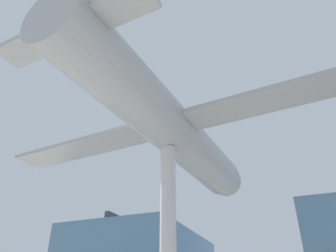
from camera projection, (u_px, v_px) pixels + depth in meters
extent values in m
cube|color=#383A3F|center=(144.00, 232.00, 30.56)|extent=(0.36, 13.39, 0.60)
cylinder|color=#B7B7BC|center=(168.00, 240.00, 11.92)|extent=(0.61, 0.61, 7.47)
cylinder|color=#93999E|center=(168.00, 126.00, 14.29)|extent=(3.43, 14.19, 2.12)
cube|color=#93999E|center=(168.00, 126.00, 14.29)|extent=(17.34, 3.26, 0.18)
cube|color=#93999E|center=(71.00, 29.00, 9.61)|extent=(5.59, 1.52, 0.18)
cube|color=#93999E|center=(76.00, 5.00, 10.12)|extent=(0.28, 1.11, 1.94)
cone|color=#93999E|center=(224.00, 180.00, 20.08)|extent=(1.88, 1.13, 1.80)
sphere|color=black|center=(228.00, 183.00, 20.59)|extent=(0.44, 0.44, 0.44)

